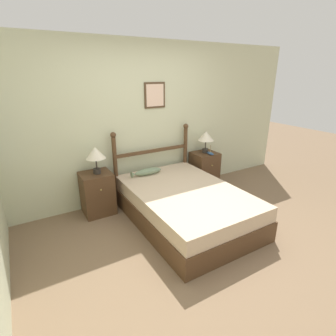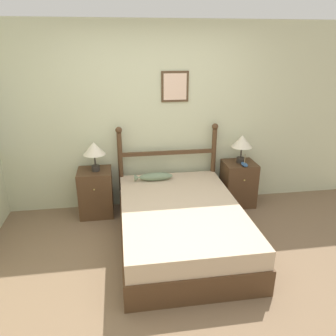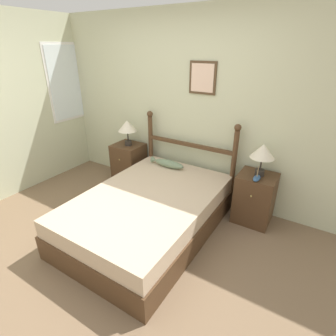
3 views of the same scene
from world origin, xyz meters
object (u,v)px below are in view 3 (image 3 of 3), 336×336
object	(u,v)px
bed	(149,213)
table_lamp_left	(127,127)
model_boat	(257,178)
nightstand_right	(254,198)
fish_pillow	(168,163)
table_lamp_right	(263,152)
nightstand_left	(129,163)

from	to	relation	value
bed	table_lamp_left	size ratio (longest dim) A/B	5.17
bed	model_boat	xyz separation A→B (m)	(1.04, 0.74, 0.43)
nightstand_right	model_boat	distance (m)	0.37
fish_pillow	model_boat	bearing A→B (deg)	-2.08
bed	table_lamp_right	distance (m)	1.53
bed	nightstand_left	size ratio (longest dim) A/B	3.18
nightstand_left	table_lamp_right	size ratio (longest dim) A/B	1.62
table_lamp_right	fish_pillow	size ratio (longest dim) A/B	0.76
nightstand_left	table_lamp_left	distance (m)	0.63
table_lamp_left	fish_pillow	xyz separation A→B (m)	(0.78, -0.07, -0.40)
model_boat	table_lamp_right	bearing A→B (deg)	92.34
table_lamp_right	model_boat	distance (m)	0.31
table_lamp_right	bed	bearing A→B (deg)	-139.58
bed	table_lamp_right	world-z (taller)	table_lamp_right
nightstand_left	fish_pillow	size ratio (longest dim) A/B	1.24
nightstand_left	table_lamp_right	distance (m)	2.15
nightstand_right	model_boat	bearing A→B (deg)	-84.24
model_boat	fish_pillow	xyz separation A→B (m)	(-1.26, 0.05, -0.13)
nightstand_left	model_boat	distance (m)	2.10
table_lamp_right	model_boat	size ratio (longest dim) A/B	2.30
nightstand_left	model_boat	bearing A→B (deg)	-3.69
model_boat	fish_pillow	distance (m)	1.27
table_lamp_left	table_lamp_right	xyz separation A→B (m)	(2.04, 0.02, 0.00)
table_lamp_left	bed	bearing A→B (deg)	-40.68
table_lamp_left	model_boat	distance (m)	2.06
table_lamp_left	fish_pillow	size ratio (longest dim) A/B	0.76
table_lamp_right	fish_pillow	distance (m)	1.32
nightstand_left	nightstand_right	world-z (taller)	same
bed	nightstand_right	xyz separation A→B (m)	(1.03, 0.87, 0.08)
bed	nightstand_left	distance (m)	1.35
model_boat	nightstand_left	bearing A→B (deg)	176.31
nightstand_right	fish_pillow	distance (m)	1.27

